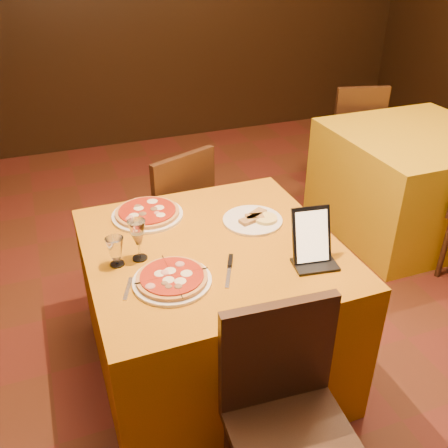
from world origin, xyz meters
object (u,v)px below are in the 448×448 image
object	(u,v)px
pizza_far	(147,214)
wine_glass	(138,240)
chair_main_near	(295,442)
chair_side_far	(349,134)
water_glass	(116,252)
tablet	(311,235)
chair_main_far	(167,216)
side_table	(411,182)
pizza_near	(172,279)
main_table	(213,310)

from	to	relation	value
pizza_far	wine_glass	xyz separation A→B (m)	(-0.11, -0.35, 0.08)
chair_main_near	chair_side_far	size ratio (longest dim) A/B	1.00
water_glass	wine_glass	bearing A→B (deg)	5.83
chair_main_near	tablet	distance (m)	0.79
chair_main_near	pizza_far	bearing A→B (deg)	103.97
chair_main_near	chair_main_far	xyz separation A→B (m)	(0.00, 1.67, 0.00)
side_table	pizza_near	world-z (taller)	pizza_near
pizza_far	tablet	bearing A→B (deg)	-47.48
chair_main_near	water_glass	world-z (taller)	chair_main_near
chair_main_near	chair_main_far	bearing A→B (deg)	94.06
chair_side_far	main_table	bearing A→B (deg)	56.26
chair_side_far	pizza_near	xyz separation A→B (m)	(-2.07, -1.86, 0.31)
wine_glass	chair_main_far	bearing A→B (deg)	68.79
side_table	tablet	distance (m)	1.90
side_table	water_glass	bearing A→B (deg)	-159.78
side_table	chair_main_near	world-z (taller)	chair_main_near
side_table	water_glass	world-z (taller)	water_glass
wine_glass	tablet	bearing A→B (deg)	-21.20
side_table	pizza_near	bearing A→B (deg)	-153.54
main_table	pizza_far	xyz separation A→B (m)	(-0.21, 0.36, 0.39)
side_table	chair_main_near	size ratio (longest dim) A/B	1.21
chair_main_far	tablet	distance (m)	1.22
main_table	chair_main_near	xyz separation A→B (m)	(-0.00, -0.83, 0.08)
main_table	wine_glass	size ratio (longest dim) A/B	5.79
wine_glass	water_glass	bearing A→B (deg)	-174.17
main_table	chair_main_far	xyz separation A→B (m)	(-0.00, 0.84, 0.08)
main_table	pizza_far	distance (m)	0.57
pizza_near	water_glass	distance (m)	0.28
pizza_near	wine_glass	distance (m)	0.24
pizza_near	chair_side_far	bearing A→B (deg)	41.94
main_table	chair_main_near	world-z (taller)	chair_main_near
main_table	chair_main_near	distance (m)	0.84
chair_main_far	tablet	size ratio (longest dim) A/B	3.73
chair_side_far	water_glass	xyz separation A→B (m)	(-2.25, -1.66, 0.36)
chair_side_far	pizza_near	distance (m)	2.80
main_table	pizza_near	bearing A→B (deg)	-139.93
chair_main_far	pizza_near	distance (m)	1.11
side_table	chair_main_near	distance (m)	2.47
main_table	wine_glass	world-z (taller)	wine_glass
side_table	pizza_near	size ratio (longest dim) A/B	3.48
tablet	chair_side_far	bearing A→B (deg)	60.71
wine_glass	tablet	distance (m)	0.72
pizza_near	wine_glass	world-z (taller)	wine_glass
pizza_far	tablet	world-z (taller)	tablet
main_table	water_glass	bearing A→B (deg)	-179.92
main_table	water_glass	xyz separation A→B (m)	(-0.42, -0.00, 0.44)
chair_side_far	pizza_far	distance (m)	2.44
chair_main_near	pizza_near	size ratio (longest dim) A/B	2.88
chair_main_near	wine_glass	size ratio (longest dim) A/B	4.79
chair_main_far	tablet	bearing A→B (deg)	85.86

